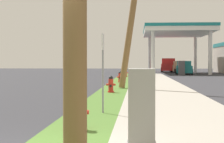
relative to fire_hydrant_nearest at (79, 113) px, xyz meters
The scene contains 9 objects.
fire_hydrant_nearest is the anchor object (origin of this frame).
fire_hydrant_second 9.63m from the fire_hydrant_nearest, 89.99° to the left, with size 0.42×0.38×0.74m.
fire_hydrant_third 18.29m from the fire_hydrant_nearest, 89.93° to the left, with size 0.42×0.37×0.74m.
fire_hydrant_fourth 28.11m from the fire_hydrant_nearest, 89.77° to the left, with size 0.42×0.37×0.74m.
utility_cabinet 2.15m from the fire_hydrant_nearest, 53.90° to the right, with size 0.47×0.63×1.26m.
street_sign_post 2.87m from the fire_hydrant_nearest, 84.14° to the left, with size 0.05×0.36×2.12m.
car_teal_by_near_pump 40.20m from the fire_hydrant_nearest, 80.39° to the left, with size 2.25×4.63×1.57m.
car_tan_by_far_pump 47.15m from the fire_hydrant_nearest, 81.50° to the left, with size 2.16×4.59×1.57m.
truck_red_at_forecourt 50.42m from the fire_hydrant_nearest, 83.49° to the left, with size 2.58×5.56×1.97m.
Camera 1 is at (1.90, -5.96, 1.49)m, focal length 63.23 mm.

